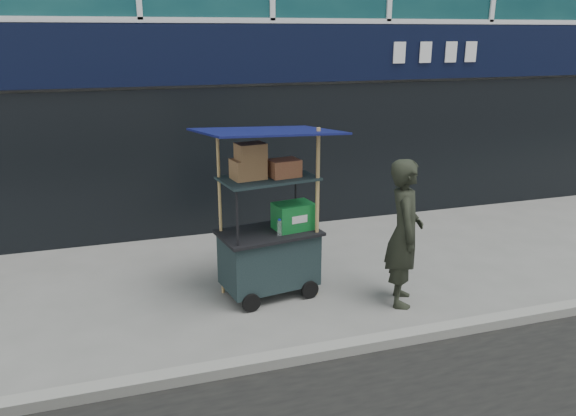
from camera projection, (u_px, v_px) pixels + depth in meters
name	position (u px, v px, depth m)	size (l,w,h in m)	color
ground	(372.00, 337.00, 6.21)	(80.00, 80.00, 0.00)	slate
curb	(380.00, 342.00, 6.01)	(80.00, 0.18, 0.12)	gray
vendor_cart	(270.00, 237.00, 7.03)	(1.79, 1.39, 2.20)	black
vendor_man	(404.00, 233.00, 6.77)	(0.67, 0.44, 1.82)	black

